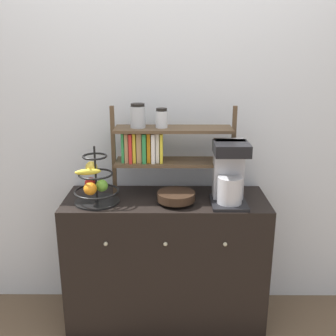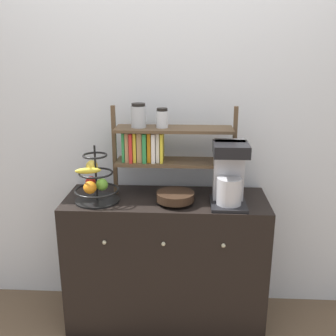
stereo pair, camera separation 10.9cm
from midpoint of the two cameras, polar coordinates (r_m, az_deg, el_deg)
wall_back at (r=2.54m, az=1.27°, el=7.23°), size 7.00×0.05×2.60m
sideboard at (r=2.59m, az=0.93°, el=-13.27°), size 1.23×0.47×0.85m
coffee_maker at (r=2.29m, az=10.21°, el=-0.81°), size 0.21×0.25×0.37m
fruit_stand at (r=2.35m, az=-9.24°, el=-2.17°), size 0.27×0.27×0.34m
wooden_bowl at (r=2.31m, az=2.44°, el=-4.23°), size 0.22×0.22×0.07m
shelf_hutch at (r=2.37m, az=-0.17°, el=3.75°), size 0.75×0.20×0.57m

